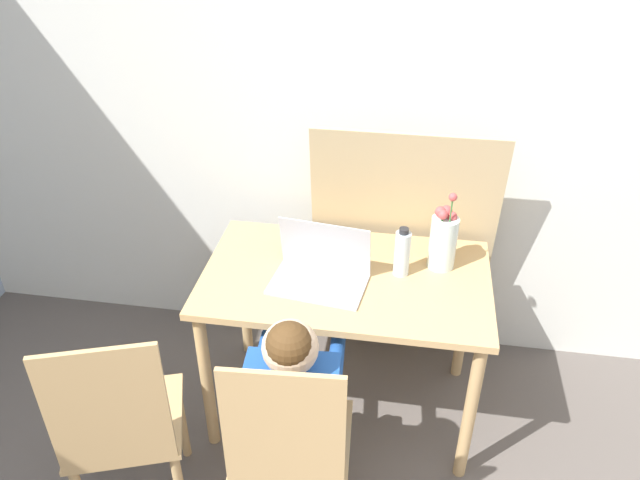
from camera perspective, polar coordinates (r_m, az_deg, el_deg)
wall_back at (r=2.75m, az=7.36°, el=12.01°), size 6.40×0.05×2.50m
dining_table at (r=2.57m, az=2.33°, el=-5.06°), size 1.15×0.68×0.74m
chair_occupied at (r=2.22m, az=-2.74°, el=-18.55°), size 0.43×0.43×0.95m
chair_spare at (r=2.38m, az=-17.63°, el=-16.03°), size 0.51×0.51×0.95m
person_seated at (r=2.20m, az=-2.38°, el=-13.73°), size 0.34×0.44×0.97m
laptop at (r=2.45m, az=0.08°, el=-2.60°), size 0.39×0.28×0.24m
flower_vase at (r=2.54m, az=11.21°, el=0.08°), size 0.11×0.11×0.35m
water_bottle at (r=2.48m, az=7.52°, el=-1.17°), size 0.06×0.06×0.21m
cardboard_panel at (r=2.91m, az=7.36°, el=-0.90°), size 0.82×0.19×1.23m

